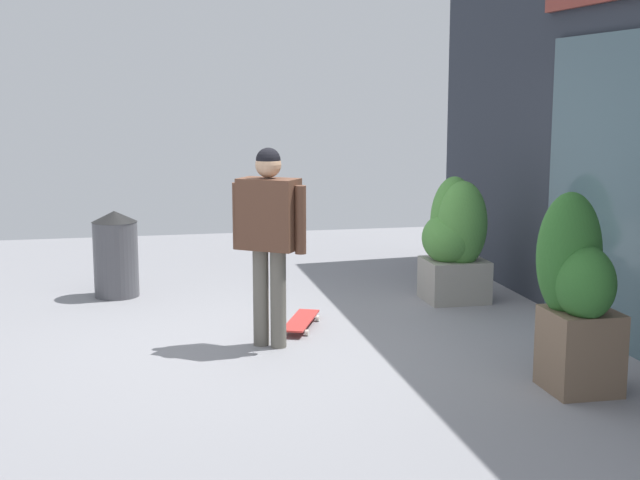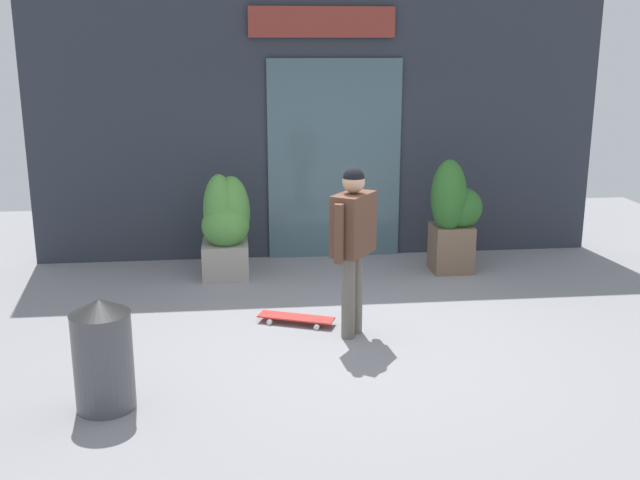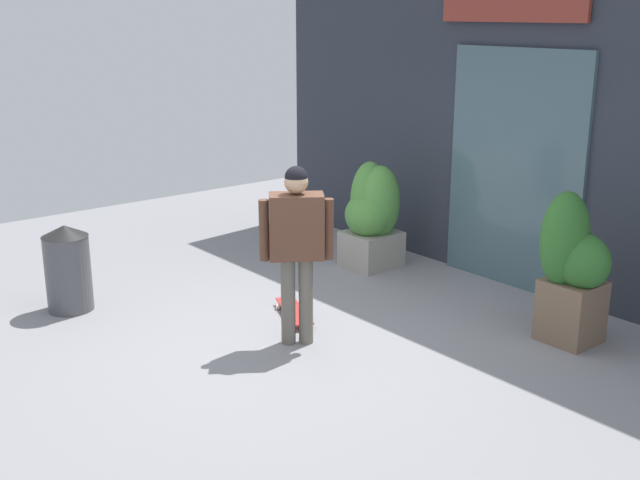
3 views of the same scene
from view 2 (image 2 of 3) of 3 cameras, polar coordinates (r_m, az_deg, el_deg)
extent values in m
plane|color=gray|center=(7.41, 2.33, -6.94)|extent=(12.00, 12.00, 0.00)
cube|color=#2D333D|center=(9.74, -0.10, 10.12)|extent=(7.31, 0.25, 3.90)
cube|color=#47606B|center=(9.70, 1.11, 6.12)|extent=(1.72, 0.06, 2.56)
cube|color=maroon|center=(9.55, 0.16, 16.31)|extent=(1.82, 0.05, 0.37)
cylinder|color=#666056|center=(7.10, 2.18, -4.38)|extent=(0.13, 0.13, 0.82)
cylinder|color=#666056|center=(7.24, 2.75, -4.02)|extent=(0.13, 0.13, 0.82)
cube|color=brown|center=(6.98, 2.53, 1.23)|extent=(0.49, 0.54, 0.58)
cylinder|color=brown|center=(6.74, 1.45, 0.48)|extent=(0.09, 0.09, 0.55)
cylinder|color=brown|center=(7.23, 3.53, 1.44)|extent=(0.09, 0.09, 0.55)
sphere|color=tan|center=(6.90, 2.57, 4.47)|extent=(0.21, 0.21, 0.21)
sphere|color=black|center=(6.89, 2.57, 4.77)|extent=(0.20, 0.20, 0.20)
cube|color=red|center=(7.56, -1.84, -5.91)|extent=(0.79, 0.47, 0.02)
cylinder|color=silver|center=(7.56, -3.88, -6.28)|extent=(0.06, 0.05, 0.05)
cylinder|color=silver|center=(7.75, -3.34, -5.74)|extent=(0.06, 0.05, 0.05)
cylinder|color=silver|center=(7.42, -0.26, -6.67)|extent=(0.06, 0.05, 0.05)
cylinder|color=silver|center=(7.61, 0.19, -6.11)|extent=(0.06, 0.05, 0.05)
cube|color=brown|center=(9.38, 9.97, -0.60)|extent=(0.48, 0.47, 0.58)
ellipsoid|color=#2D6628|center=(9.13, 9.79, 3.31)|extent=(0.43, 0.46, 0.89)
ellipsoid|color=#2D6628|center=(9.24, 10.68, 2.40)|extent=(0.54, 0.39, 0.52)
cube|color=gray|center=(9.12, -7.22, -1.44)|extent=(0.55, 0.60, 0.42)
ellipsoid|color=#4C8C3D|center=(8.98, -7.67, 2.18)|extent=(0.39, 0.48, 0.90)
ellipsoid|color=#4C8C3D|center=(8.95, -7.23, 1.10)|extent=(0.57, 0.56, 0.52)
ellipsoid|color=#4C8C3D|center=(9.01, -6.76, 2.17)|extent=(0.44, 0.50, 0.86)
cylinder|color=#4C4C51|center=(6.01, -16.20, -8.87)|extent=(0.45, 0.45, 0.77)
cone|color=black|center=(5.85, -16.51, -4.88)|extent=(0.46, 0.46, 0.11)
camera|label=1|loc=(9.92, 49.03, 6.00)|focal=49.96mm
camera|label=3|loc=(6.88, 62.17, 8.66)|focal=44.19mm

